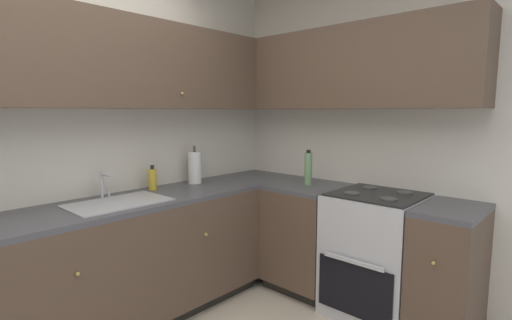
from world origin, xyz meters
The scene contains 14 objects.
wall_back centered at (0.00, 1.43, 1.30)m, with size 4.23×0.05×2.60m, color silver.
wall_right centered at (2.09, 0.00, 1.30)m, with size 0.05×2.90×2.60m, color silver.
lower_cabinets_back centered at (0.44, 1.10, 0.43)m, with size 2.05×0.62×0.86m.
countertop_back centered at (0.44, 1.10, 0.87)m, with size 3.25×0.60×0.04m, color #4C4C51.
lower_cabinets_right centered at (1.77, 0.09, 0.43)m, with size 0.62×1.57×0.86m.
countertop_right centered at (1.76, 0.09, 0.87)m, with size 0.60×1.57×0.03m.
oven_range centered at (1.78, -0.09, 0.45)m, with size 0.68×0.62×1.04m.
upper_cabinets_back centered at (0.28, 1.24, 1.82)m, with size 2.93×0.34×0.62m.
upper_cabinets_right centered at (1.90, 0.34, 1.82)m, with size 0.32×2.12×0.62m.
sink centered at (0.39, 1.07, 0.85)m, with size 0.63×0.40×0.10m.
faucet centered at (0.39, 1.28, 1.00)m, with size 0.07×0.16×0.18m.
soap_bottle centered at (0.78, 1.28, 0.98)m, with size 0.06×0.06×0.19m.
paper_towel_roll centered at (1.17, 1.26, 1.03)m, with size 0.11×0.11×0.33m.
oil_bottle centered at (1.76, 0.52, 1.03)m, with size 0.06×0.06×0.29m.
Camera 1 is at (-0.80, -1.25, 1.49)m, focal length 26.62 mm.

